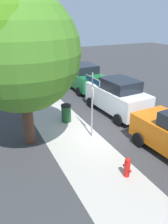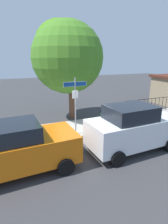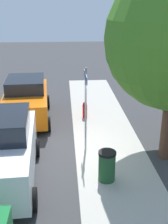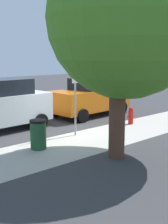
{
  "view_description": "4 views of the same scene",
  "coord_description": "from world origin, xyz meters",
  "px_view_note": "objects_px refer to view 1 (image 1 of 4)",
  "views": [
    {
      "loc": [
        -8.26,
        4.77,
        5.36
      ],
      "look_at": [
        0.05,
        0.74,
        1.28
      ],
      "focal_mm": 35.14,
      "sensor_mm": 36.0,
      "label": 1
    },
    {
      "loc": [
        -3.24,
        -8.66,
        4.16
      ],
      "look_at": [
        0.38,
        0.36,
        1.23
      ],
      "focal_mm": 29.69,
      "sensor_mm": 36.0,
      "label": 2
    },
    {
      "loc": [
        9.49,
        -0.34,
        5.24
      ],
      "look_at": [
        -0.23,
        0.35,
        1.44
      ],
      "focal_mm": 46.24,
      "sensor_mm": 36.0,
      "label": 3
    },
    {
      "loc": [
        7.26,
        9.05,
        3.06
      ],
      "look_at": [
        0.15,
        1.17,
        1.05
      ],
      "focal_mm": 48.46,
      "sensor_mm": 36.0,
      "label": 4
    }
  ],
  "objects_px": {
    "fire_hydrant": "(127,167)",
    "car_white": "(117,96)",
    "trash_bin": "(66,113)",
    "street_sign": "(92,95)",
    "shade_tree": "(17,46)",
    "car_green": "(82,76)"
  },
  "relations": [
    {
      "from": "street_sign",
      "to": "shade_tree",
      "type": "bearing_deg",
      "value": 80.58
    },
    {
      "from": "shade_tree",
      "to": "car_green",
      "type": "height_order",
      "value": "shade_tree"
    },
    {
      "from": "fire_hydrant",
      "to": "street_sign",
      "type": "bearing_deg",
      "value": -3.66
    },
    {
      "from": "fire_hydrant",
      "to": "trash_bin",
      "type": "height_order",
      "value": "trash_bin"
    },
    {
      "from": "car_white",
      "to": "fire_hydrant",
      "type": "height_order",
      "value": "car_white"
    },
    {
      "from": "car_white",
      "to": "car_green",
      "type": "distance_m",
      "value": 5.17
    },
    {
      "from": "street_sign",
      "to": "car_white",
      "type": "xyz_separation_m",
      "value": [
        1.83,
        -2.63,
        -1.08
      ]
    },
    {
      "from": "street_sign",
      "to": "fire_hydrant",
      "type": "xyz_separation_m",
      "value": [
        -3.11,
        0.2,
        -1.74
      ]
    },
    {
      "from": "shade_tree",
      "to": "trash_bin",
      "type": "bearing_deg",
      "value": -57.52
    },
    {
      "from": "car_green",
      "to": "fire_hydrant",
      "type": "distance_m",
      "value": 10.55
    },
    {
      "from": "trash_bin",
      "to": "car_white",
      "type": "bearing_deg",
      "value": -93.76
    },
    {
      "from": "fire_hydrant",
      "to": "car_white",
      "type": "bearing_deg",
      "value": -29.78
    },
    {
      "from": "street_sign",
      "to": "car_white",
      "type": "bearing_deg",
      "value": -55.14
    },
    {
      "from": "car_white",
      "to": "car_green",
      "type": "height_order",
      "value": "car_white"
    },
    {
      "from": "shade_tree",
      "to": "car_green",
      "type": "relative_size",
      "value": 1.44
    },
    {
      "from": "shade_tree",
      "to": "car_white",
      "type": "height_order",
      "value": "shade_tree"
    },
    {
      "from": "fire_hydrant",
      "to": "shade_tree",
      "type": "bearing_deg",
      "value": 37.26
    },
    {
      "from": "shade_tree",
      "to": "fire_hydrant",
      "type": "xyz_separation_m",
      "value": [
        -3.59,
        -2.73,
        -3.94
      ]
    },
    {
      "from": "shade_tree",
      "to": "car_white",
      "type": "xyz_separation_m",
      "value": [
        1.34,
        -5.56,
        -3.28
      ]
    },
    {
      "from": "car_white",
      "to": "trash_bin",
      "type": "relative_size",
      "value": 4.41
    },
    {
      "from": "car_white",
      "to": "trash_bin",
      "type": "xyz_separation_m",
      "value": [
        0.21,
        3.12,
        -0.55
      ]
    },
    {
      "from": "shade_tree",
      "to": "car_green",
      "type": "xyz_separation_m",
      "value": [
        6.5,
        -5.75,
        -3.33
      ]
    }
  ]
}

